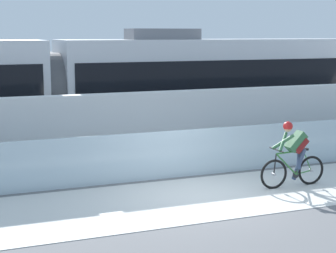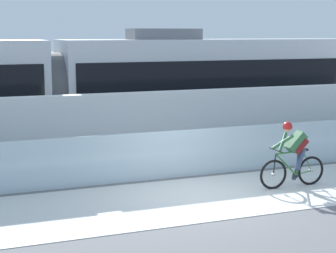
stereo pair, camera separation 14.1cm
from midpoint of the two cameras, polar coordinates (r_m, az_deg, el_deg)
The scene contains 8 objects.
ground_plane at distance 12.71m, azimuth 3.65°, elevation -7.25°, with size 200.00×200.00×0.00m, color slate.
bike_path_deck at distance 12.71m, azimuth 3.66°, elevation -7.23°, with size 32.00×3.20×0.01m, color silver.
glass_parapet at distance 14.20m, azimuth 0.59°, elevation -2.87°, with size 32.00×0.05×1.23m, color silver.
concrete_barrier_wall at distance 15.78m, azimuth -1.79°, elevation -0.12°, with size 32.00×0.36×2.03m, color white.
tram_rail_near at distance 18.30m, azimuth -4.31°, elevation -2.03°, with size 32.00×0.08×0.01m, color #595654.
tram_rail_far at distance 19.65m, azimuth -5.50°, elevation -1.24°, with size 32.00×0.08×0.01m, color #595654.
tram at distance 18.24m, azimuth -11.43°, elevation 3.78°, with size 22.56×2.54×3.81m.
cyclist_on_bike at distance 13.66m, azimuth 12.98°, elevation -2.90°, with size 1.77×0.58×1.61m.
Camera 2 is at (-5.00, -11.09, 3.68)m, focal length 59.60 mm.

